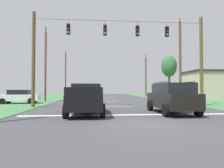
{
  "coord_description": "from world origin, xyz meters",
  "views": [
    {
      "loc": [
        -2.21,
        -8.83,
        1.59
      ],
      "look_at": [
        -0.75,
        8.7,
        2.06
      ],
      "focal_mm": 31.61,
      "sensor_mm": 36.0,
      "label": 1
    }
  ],
  "objects_px": {
    "overhead_signal_span": "(120,55)",
    "distant_car_crossing_white": "(19,96)",
    "utility_pole_mid_right": "(180,60)",
    "utility_pole_mid_left": "(45,64)",
    "suv_black": "(172,97)",
    "roadside_store": "(224,85)",
    "utility_pole_far_right": "(146,76)",
    "utility_pole_far_left": "(66,74)",
    "pickup_truck": "(86,99)",
    "tree_roadside_right": "(169,66)"
  },
  "relations": [
    {
      "from": "overhead_signal_span",
      "to": "roadside_store",
      "type": "bearing_deg",
      "value": 34.62
    },
    {
      "from": "overhead_signal_span",
      "to": "utility_pole_far_right",
      "type": "height_order",
      "value": "utility_pole_far_right"
    },
    {
      "from": "distant_car_crossing_white",
      "to": "tree_roadside_right",
      "type": "bearing_deg",
      "value": 31.03
    },
    {
      "from": "utility_pole_mid_left",
      "to": "roadside_store",
      "type": "height_order",
      "value": "utility_pole_mid_left"
    },
    {
      "from": "overhead_signal_span",
      "to": "distant_car_crossing_white",
      "type": "bearing_deg",
      "value": 156.37
    },
    {
      "from": "pickup_truck",
      "to": "utility_pole_far_left",
      "type": "relative_size",
      "value": 0.55
    },
    {
      "from": "suv_black",
      "to": "distant_car_crossing_white",
      "type": "height_order",
      "value": "suv_black"
    },
    {
      "from": "overhead_signal_span",
      "to": "utility_pole_mid_right",
      "type": "distance_m",
      "value": 11.91
    },
    {
      "from": "overhead_signal_span",
      "to": "utility_pole_far_left",
      "type": "xyz_separation_m",
      "value": [
        -8.66,
        24.77,
        0.21
      ]
    },
    {
      "from": "overhead_signal_span",
      "to": "suv_black",
      "type": "relative_size",
      "value": 3.28
    },
    {
      "from": "distant_car_crossing_white",
      "to": "pickup_truck",
      "type": "bearing_deg",
      "value": -51.1
    },
    {
      "from": "utility_pole_mid_right",
      "to": "roadside_store",
      "type": "xyz_separation_m",
      "value": [
        9.91,
        5.42,
        -3.25
      ]
    },
    {
      "from": "utility_pole_mid_right",
      "to": "suv_black",
      "type": "bearing_deg",
      "value": -116.18
    },
    {
      "from": "utility_pole_mid_left",
      "to": "roadside_store",
      "type": "relative_size",
      "value": 0.77
    },
    {
      "from": "suv_black",
      "to": "distant_car_crossing_white",
      "type": "relative_size",
      "value": 1.09
    },
    {
      "from": "overhead_signal_span",
      "to": "tree_roadside_right",
      "type": "height_order",
      "value": "overhead_signal_span"
    },
    {
      "from": "distant_car_crossing_white",
      "to": "utility_pole_far_right",
      "type": "height_order",
      "value": "utility_pole_far_right"
    },
    {
      "from": "overhead_signal_span",
      "to": "distant_car_crossing_white",
      "type": "distance_m",
      "value": 12.23
    },
    {
      "from": "utility_pole_far_right",
      "to": "pickup_truck",
      "type": "bearing_deg",
      "value": -111.45
    },
    {
      "from": "utility_pole_far_right",
      "to": "utility_pole_mid_left",
      "type": "xyz_separation_m",
      "value": [
        -17.4,
        -16.36,
        0.45
      ]
    },
    {
      "from": "utility_pole_far_left",
      "to": "tree_roadside_right",
      "type": "distance_m",
      "value": 21.27
    },
    {
      "from": "pickup_truck",
      "to": "utility_pole_mid_right",
      "type": "bearing_deg",
      "value": 46.66
    },
    {
      "from": "pickup_truck",
      "to": "roadside_store",
      "type": "height_order",
      "value": "roadside_store"
    },
    {
      "from": "utility_pole_far_left",
      "to": "roadside_store",
      "type": "xyz_separation_m",
      "value": [
        27.63,
        -11.67,
        -2.63
      ]
    },
    {
      "from": "utility_pole_far_right",
      "to": "overhead_signal_span",
      "type": "bearing_deg",
      "value": -109.58
    },
    {
      "from": "utility_pole_mid_right",
      "to": "roadside_store",
      "type": "bearing_deg",
      "value": 28.7
    },
    {
      "from": "tree_roadside_right",
      "to": "overhead_signal_span",
      "type": "bearing_deg",
      "value": -122.58
    },
    {
      "from": "utility_pole_far_right",
      "to": "tree_roadside_right",
      "type": "height_order",
      "value": "utility_pole_far_right"
    },
    {
      "from": "utility_pole_mid_left",
      "to": "utility_pole_mid_right",
      "type": "bearing_deg",
      "value": -1.36
    },
    {
      "from": "roadside_store",
      "to": "utility_pole_far_right",
      "type": "bearing_deg",
      "value": 132.14
    },
    {
      "from": "overhead_signal_span",
      "to": "utility_pole_far_left",
      "type": "height_order",
      "value": "utility_pole_far_left"
    },
    {
      "from": "overhead_signal_span",
      "to": "utility_pole_far_left",
      "type": "bearing_deg",
      "value": 109.27
    },
    {
      "from": "utility_pole_far_left",
      "to": "tree_roadside_right",
      "type": "height_order",
      "value": "utility_pole_far_left"
    },
    {
      "from": "tree_roadside_right",
      "to": "roadside_store",
      "type": "bearing_deg",
      "value": -32.66
    },
    {
      "from": "pickup_truck",
      "to": "suv_black",
      "type": "xyz_separation_m",
      "value": [
        5.6,
        -0.23,
        0.09
      ]
    },
    {
      "from": "utility_pole_far_left",
      "to": "tree_roadside_right",
      "type": "relative_size",
      "value": 1.23
    },
    {
      "from": "utility_pole_mid_right",
      "to": "utility_pole_mid_left",
      "type": "height_order",
      "value": "utility_pole_mid_right"
    },
    {
      "from": "roadside_store",
      "to": "overhead_signal_span",
      "type": "bearing_deg",
      "value": -145.38
    },
    {
      "from": "roadside_store",
      "to": "suv_black",
      "type": "bearing_deg",
      "value": -131.59
    },
    {
      "from": "overhead_signal_span",
      "to": "pickup_truck",
      "type": "xyz_separation_m",
      "value": [
        -2.86,
        -4.97,
        -3.74
      ]
    },
    {
      "from": "utility_pole_far_left",
      "to": "utility_pole_far_right",
      "type": "bearing_deg",
      "value": -1.01
    },
    {
      "from": "overhead_signal_span",
      "to": "tree_roadside_right",
      "type": "xyz_separation_m",
      "value": [
        11.45,
        17.92,
        1.15
      ]
    },
    {
      "from": "utility_pole_far_right",
      "to": "distant_car_crossing_white",
      "type": "bearing_deg",
      "value": -134.27
    },
    {
      "from": "utility_pole_far_left",
      "to": "roadside_store",
      "type": "relative_size",
      "value": 0.78
    },
    {
      "from": "suv_black",
      "to": "pickup_truck",
      "type": "bearing_deg",
      "value": 177.66
    },
    {
      "from": "pickup_truck",
      "to": "overhead_signal_span",
      "type": "bearing_deg",
      "value": 60.05
    },
    {
      "from": "utility_pole_mid_left",
      "to": "suv_black",
      "type": "bearing_deg",
      "value": -49.28
    },
    {
      "from": "overhead_signal_span",
      "to": "suv_black",
      "type": "xyz_separation_m",
      "value": [
        2.74,
        -5.19,
        -3.65
      ]
    },
    {
      "from": "utility_pole_far_left",
      "to": "tree_roadside_right",
      "type": "xyz_separation_m",
      "value": [
        20.11,
        -6.84,
        0.94
      ]
    },
    {
      "from": "suv_black",
      "to": "tree_roadside_right",
      "type": "height_order",
      "value": "tree_roadside_right"
    }
  ]
}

